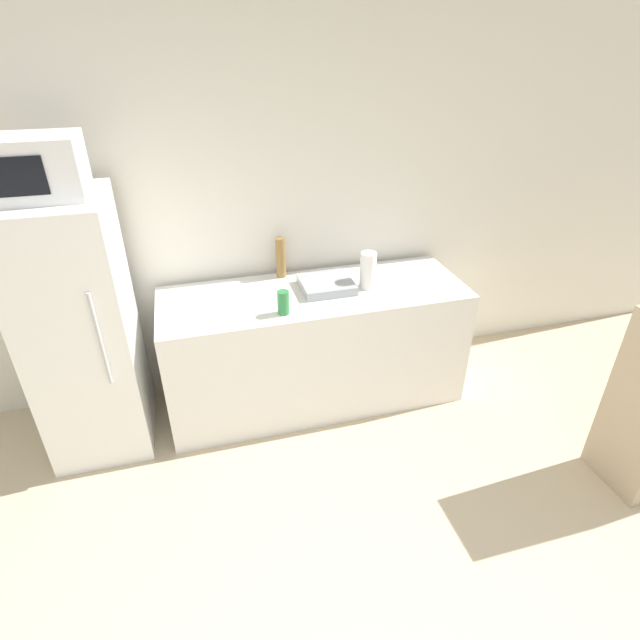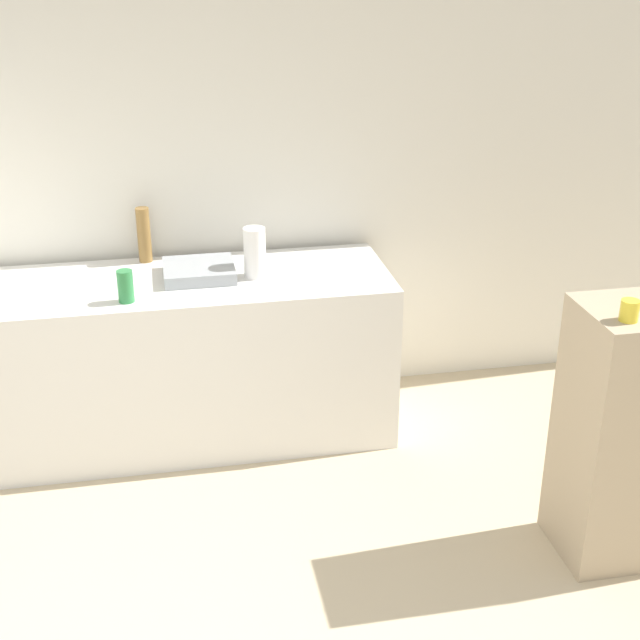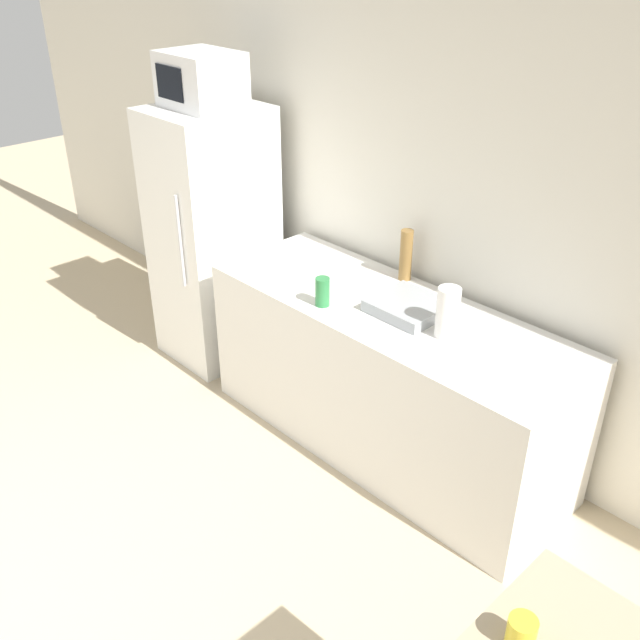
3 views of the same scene
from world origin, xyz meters
The scene contains 8 objects.
wall_back centered at (0.00, 2.88, 1.30)m, with size 8.00×0.06×2.60m, color silver.
refrigerator centered at (-1.10, 2.42, 0.81)m, with size 0.58×0.69×1.62m.
microwave centered at (-1.10, 2.42, 1.78)m, with size 0.44×0.37×0.31m.
counter centered at (0.35, 2.46, 0.43)m, with size 2.05×0.72×0.86m, color silver.
sink_basin centered at (0.44, 2.48, 0.89)m, with size 0.34×0.32×0.06m, color #9EA3A8.
bottle_tall centered at (0.18, 2.75, 1.00)m, with size 0.07×0.07×0.28m, color olive.
bottle_short centered at (0.09, 2.23, 0.94)m, with size 0.07×0.07×0.15m, color #2D7F42.
paper_towel_roll centered at (0.71, 2.43, 0.99)m, with size 0.11×0.11×0.25m, color white.
Camera 1 is at (-0.41, -0.41, 2.37)m, focal length 28.00 mm.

